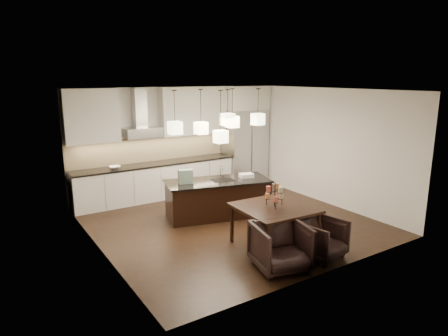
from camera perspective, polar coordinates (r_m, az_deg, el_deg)
floor at (r=8.71m, az=0.72°, el=-7.70°), size 5.50×5.50×0.02m
ceiling at (r=8.15m, az=0.77°, el=11.17°), size 5.50×5.50×0.02m
wall_back at (r=10.69m, az=-7.46°, el=3.92°), size 5.50×0.02×2.80m
wall_front at (r=6.27m, az=14.81°, el=-2.93°), size 5.50×0.02×2.80m
wall_left at (r=7.21m, az=-17.89°, el=-1.05°), size 0.02×5.50×2.80m
wall_right at (r=10.08m, az=13.97°, el=3.09°), size 0.02×5.50×2.80m
refrigerator at (r=11.47m, az=2.94°, el=2.99°), size 1.20×0.72×2.15m
fridge_panel at (r=11.31m, az=3.03°, el=9.99°), size 1.26×0.72×0.65m
lower_cabinets at (r=10.34m, az=-9.64°, el=-1.90°), size 4.21×0.62×0.88m
countertop at (r=10.24m, az=-9.74°, el=0.59°), size 4.21×0.66×0.04m
backsplash at (r=10.44m, az=-10.46°, el=2.68°), size 4.21×0.02×0.63m
upper_cab_left at (r=9.71m, az=-18.46°, el=7.06°), size 1.25×0.35×1.25m
upper_cab_right at (r=10.67m, az=-4.43°, el=8.17°), size 1.85×0.35×1.25m
hood_canopy at (r=10.03m, az=-11.61°, el=5.01°), size 0.90×0.52×0.24m
hood_chimney at (r=10.07m, az=-12.00°, el=8.46°), size 0.30×0.28×0.96m
fruit_bowl at (r=9.83m, az=-15.32°, el=0.09°), size 0.27×0.27×0.06m
island_body at (r=8.94m, az=-0.88°, el=-4.43°), size 2.37×1.40×0.78m
island_top at (r=8.83m, az=-0.89°, el=-1.90°), size 2.46×1.48×0.04m
faucet at (r=8.89m, az=-0.53°, el=-0.55°), size 0.14×0.23×0.34m
tote_bag at (r=8.59m, az=-5.51°, el=-1.22°), size 0.33×0.23×0.30m
food_container at (r=9.09m, az=3.22°, el=-1.08°), size 0.34×0.28×0.09m
dining_table at (r=7.44m, az=7.15°, el=-8.30°), size 1.34×1.34×0.77m
candelabra at (r=7.24m, az=7.28°, el=-3.80°), size 0.39×0.39×0.45m
candle_a at (r=7.33m, az=8.17°, el=-3.95°), size 0.08×0.08×0.10m
candle_b at (r=7.30m, az=6.24°, el=-3.97°), size 0.08×0.08×0.10m
candle_c at (r=7.11m, az=7.41°, el=-4.46°), size 0.08×0.08×0.10m
candle_d at (r=7.34m, az=7.58°, el=-2.59°), size 0.08×0.08×0.10m
candle_e at (r=7.14m, az=6.36°, el=-2.99°), size 0.08×0.08×0.10m
candle_f at (r=7.11m, az=8.09°, el=-3.11°), size 0.08×0.08×0.10m
armchair_left at (r=6.62m, az=8.08°, el=-11.06°), size 1.00×1.02×0.77m
armchair_right at (r=7.17m, az=13.67°, el=-9.77°), size 0.86×0.88×0.68m
pendant_a at (r=8.20m, az=-7.01°, el=5.71°), size 0.24×0.24×0.26m
pendant_b at (r=8.73m, az=-3.30°, el=5.71°), size 0.24×0.24×0.26m
pendant_c at (r=8.60m, az=0.51°, el=6.96°), size 0.24×0.24×0.26m
pendant_d at (r=9.21m, az=1.19°, el=6.60°), size 0.24×0.24×0.26m
pendant_e at (r=9.23m, az=4.85°, el=6.96°), size 0.24×0.24×0.26m
pendant_f at (r=8.30m, az=-0.48°, el=4.50°), size 0.24×0.24×0.26m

